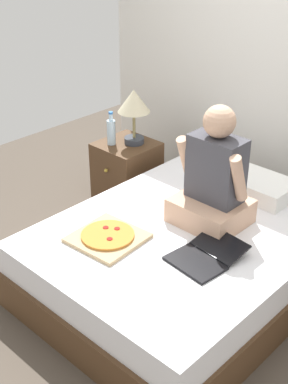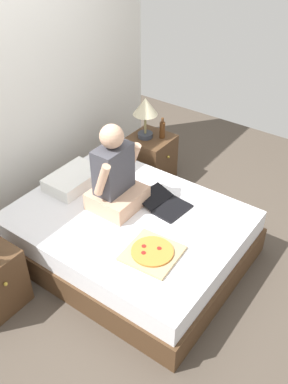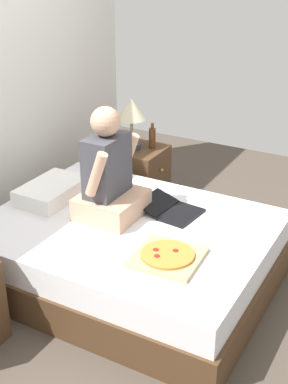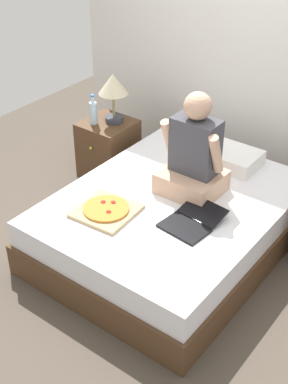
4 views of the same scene
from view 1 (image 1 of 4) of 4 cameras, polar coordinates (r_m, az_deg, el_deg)
ground_plane at (r=3.67m, az=4.36°, el=-9.84°), size 5.83×5.83×0.00m
bed at (r=3.54m, az=4.49°, el=-7.01°), size 1.52×1.95×0.45m
nightstand_left at (r=4.49m, az=-1.84°, el=2.04°), size 0.44×0.47×0.54m
lamp_on_left_nightstand at (r=4.26m, az=-1.09°, el=9.27°), size 0.26×0.26×0.45m
water_bottle at (r=4.33m, az=-3.52°, el=6.49°), size 0.07×0.07×0.28m
pillow at (r=3.85m, az=11.92°, el=0.69°), size 0.52×0.34×0.12m
person_seated at (r=3.36m, az=7.46°, el=1.15°), size 0.47×0.40×0.78m
laptop at (r=3.12m, az=6.37°, el=-6.89°), size 0.36×0.45×0.07m
pizza_box at (r=3.29m, az=-3.89°, el=-4.81°), size 0.43×0.43×0.05m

